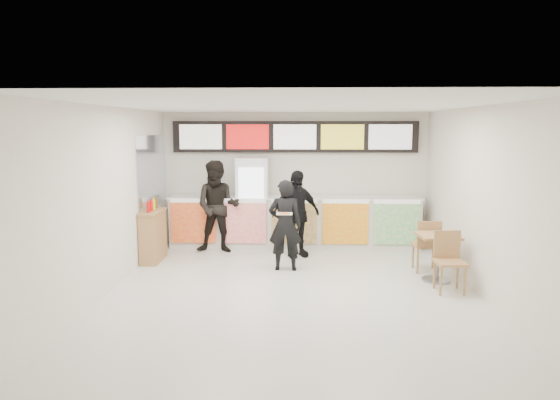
{
  "coord_description": "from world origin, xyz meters",
  "views": [
    {
      "loc": [
        0.07,
        -7.87,
        2.66
      ],
      "look_at": [
        -0.25,
        1.2,
        1.34
      ],
      "focal_mm": 32.0,
      "sensor_mm": 36.0,
      "label": 1
    }
  ],
  "objects_px": {
    "service_counter": "(294,222)",
    "customer_main": "(285,225)",
    "drinks_fridge": "(253,202)",
    "cafe_table": "(437,249)",
    "customer_left": "(218,207)",
    "customer_mid": "(296,214)",
    "condiment_ledge": "(153,235)"
  },
  "relations": [
    {
      "from": "drinks_fridge",
      "to": "customer_left",
      "type": "relative_size",
      "value": 1.01
    },
    {
      "from": "service_counter",
      "to": "drinks_fridge",
      "type": "bearing_deg",
      "value": 179.01
    },
    {
      "from": "customer_mid",
      "to": "cafe_table",
      "type": "distance_m",
      "value": 2.95
    },
    {
      "from": "customer_main",
      "to": "condiment_ledge",
      "type": "xyz_separation_m",
      "value": [
        -2.66,
        0.53,
        -0.33
      ]
    },
    {
      "from": "customer_main",
      "to": "customer_mid",
      "type": "distance_m",
      "value": 1.01
    },
    {
      "from": "customer_left",
      "to": "customer_mid",
      "type": "height_order",
      "value": "customer_left"
    },
    {
      "from": "customer_main",
      "to": "customer_mid",
      "type": "xyz_separation_m",
      "value": [
        0.2,
        0.99,
        0.04
      ]
    },
    {
      "from": "condiment_ledge",
      "to": "customer_mid",
      "type": "bearing_deg",
      "value": 9.08
    },
    {
      "from": "customer_mid",
      "to": "customer_left",
      "type": "bearing_deg",
      "value": 143.98
    },
    {
      "from": "service_counter",
      "to": "cafe_table",
      "type": "xyz_separation_m",
      "value": [
        2.5,
        -2.45,
        0.0
      ]
    },
    {
      "from": "customer_left",
      "to": "customer_mid",
      "type": "bearing_deg",
      "value": -10.0
    },
    {
      "from": "customer_main",
      "to": "cafe_table",
      "type": "distance_m",
      "value": 2.74
    },
    {
      "from": "service_counter",
      "to": "condiment_ledge",
      "type": "relative_size",
      "value": 4.55
    },
    {
      "from": "service_counter",
      "to": "cafe_table",
      "type": "relative_size",
      "value": 3.25
    },
    {
      "from": "cafe_table",
      "to": "service_counter",
      "type": "bearing_deg",
      "value": 131.86
    },
    {
      "from": "service_counter",
      "to": "customer_main",
      "type": "xyz_separation_m",
      "value": [
        -0.16,
        -1.84,
        0.28
      ]
    },
    {
      "from": "service_counter",
      "to": "customer_main",
      "type": "distance_m",
      "value": 1.87
    },
    {
      "from": "customer_mid",
      "to": "condiment_ledge",
      "type": "height_order",
      "value": "customer_mid"
    },
    {
      "from": "drinks_fridge",
      "to": "cafe_table",
      "type": "xyz_separation_m",
      "value": [
        3.43,
        -2.46,
        -0.43
      ]
    },
    {
      "from": "customer_mid",
      "to": "cafe_table",
      "type": "height_order",
      "value": "customer_mid"
    },
    {
      "from": "drinks_fridge",
      "to": "cafe_table",
      "type": "relative_size",
      "value": 1.17
    },
    {
      "from": "drinks_fridge",
      "to": "customer_left",
      "type": "bearing_deg",
      "value": -141.2
    },
    {
      "from": "service_counter",
      "to": "drinks_fridge",
      "type": "relative_size",
      "value": 2.78
    },
    {
      "from": "customer_mid",
      "to": "cafe_table",
      "type": "bearing_deg",
      "value": -58.52
    },
    {
      "from": "cafe_table",
      "to": "condiment_ledge",
      "type": "xyz_separation_m",
      "value": [
        -5.32,
        1.14,
        -0.05
      ]
    },
    {
      "from": "cafe_table",
      "to": "condiment_ledge",
      "type": "relative_size",
      "value": 1.4
    },
    {
      "from": "customer_left",
      "to": "customer_mid",
      "type": "relative_size",
      "value": 1.1
    },
    {
      "from": "service_counter",
      "to": "customer_left",
      "type": "relative_size",
      "value": 2.82
    },
    {
      "from": "service_counter",
      "to": "customer_mid",
      "type": "relative_size",
      "value": 3.09
    },
    {
      "from": "customer_main",
      "to": "customer_left",
      "type": "bearing_deg",
      "value": -40.54
    },
    {
      "from": "condiment_ledge",
      "to": "customer_left",
      "type": "bearing_deg",
      "value": 32.7
    },
    {
      "from": "drinks_fridge",
      "to": "customer_main",
      "type": "distance_m",
      "value": 2.02
    }
  ]
}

